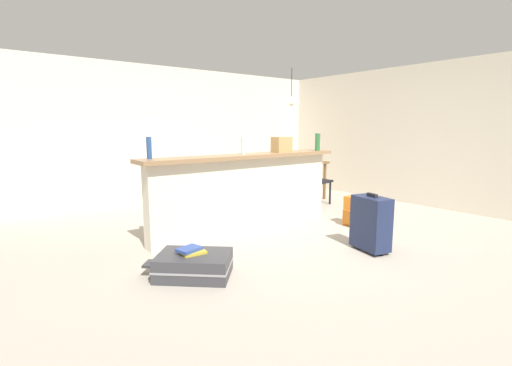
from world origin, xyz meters
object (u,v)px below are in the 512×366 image
Objects in this scene: bottle_blue at (149,148)px; bottle_white at (243,146)px; grocery_bag at (282,145)px; book_stack at (191,251)px; suitcase_upright_navy at (371,223)px; dining_table at (295,166)px; backpack_orange at (355,212)px; bottle_green at (318,142)px; dining_chair_near_partition at (314,176)px; suitcase_flat_charcoal at (194,265)px; pendant_lamp at (291,100)px.

bottle_blue is 1.11× the size of bottle_white.
grocery_bag is (1.90, -0.13, -0.02)m from bottle_blue.
bottle_white is 0.84× the size of book_stack.
suitcase_upright_navy reaches higher than book_stack.
backpack_orange is at bearing -109.21° from dining_table.
bottle_green is at bearing -4.31° from bottle_blue.
bottle_white is at bearing 173.60° from bottle_green.
bottle_white is 0.62m from grocery_bag.
bottle_blue is 0.60× the size of backpack_orange.
dining_chair_near_partition is 3.75m from suitcase_flat_charcoal.
grocery_bag is 0.28× the size of dining_chair_near_partition.
bottle_green is 1.00× the size of grocery_bag.
bottle_green reaches higher than backpack_orange.
bottle_blue is 1.90m from grocery_bag.
backpack_orange is (2.66, -0.86, -0.97)m from bottle_blue.
dining_table reaches higher than suitcase_upright_navy.
grocery_bag reaches higher than dining_table.
suitcase_flat_charcoal is at bearing 162.93° from suitcase_upright_navy.
backpack_orange is (0.08, -0.67, -0.98)m from bottle_green.
bottle_white reaches higher than suitcase_flat_charcoal.
dining_table is at bearing 31.96° from book_stack.
book_stack is (-2.70, -0.16, 0.05)m from backpack_orange.
dining_chair_near_partition is 1.61m from backpack_orange.
bottle_blue reaches higher than dining_table.
grocery_bag is at bearing -137.21° from pendant_lamp.
bottle_green is at bearing -5.22° from grocery_bag.
pendant_lamp is at bearing 33.25° from book_stack.
pendant_lamp is at bearing 72.24° from backpack_orange.
dining_chair_near_partition is 1.52m from pendant_lamp.
suitcase_flat_charcoal is at bearing -146.36° from pendant_lamp.
bottle_blue is 1.28m from bottle_white.
bottle_blue is 0.30× the size of suitcase_flat_charcoal.
bottle_blue is 3.45m from dining_chair_near_partition.
dining_chair_near_partition is (1.44, 0.69, -0.64)m from grocery_bag.
dining_table is at bearing 40.25° from grocery_bag.
book_stack is (-1.32, -0.97, -0.91)m from bottle_white.
grocery_bag is 1.72m from dining_chair_near_partition.
pendant_lamp is (3.31, 1.18, 0.73)m from bottle_blue.
bottle_blue reaches higher than backpack_orange.
suitcase_upright_navy reaches higher than backpack_orange.
bottle_blue is at bearing 87.79° from book_stack.
suitcase_flat_charcoal is at bearing -147.64° from dining_table.
backpack_orange is (1.37, -0.81, -0.96)m from bottle_white.
book_stack is at bearing -162.45° from bottle_green.
suitcase_flat_charcoal is at bearing -91.59° from bottle_blue.
bottle_white is 0.87× the size of grocery_bag.
book_stack is at bearing -148.04° from dining_table.
pendant_lamp is (-0.02, 0.62, 1.39)m from dining_chair_near_partition.
grocery_bag is at bearing -3.98° from bottle_blue.
dining_chair_near_partition reaches higher than suitcase_flat_charcoal.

